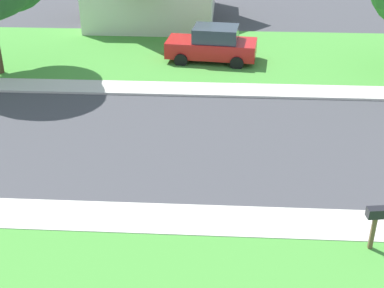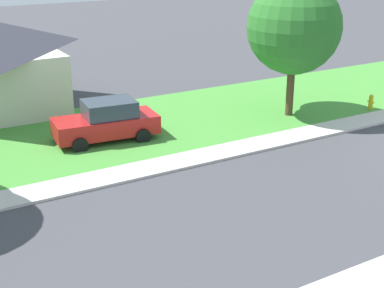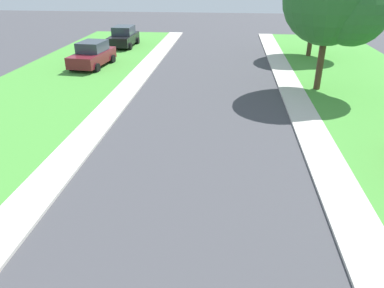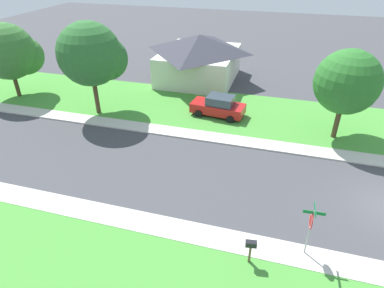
{
  "view_description": "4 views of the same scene",
  "coord_description": "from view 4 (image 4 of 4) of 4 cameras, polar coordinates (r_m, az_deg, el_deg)",
  "views": [
    {
      "loc": [
        -16.68,
        10.79,
        8.93
      ],
      "look_at": [
        -2.76,
        11.59,
        1.4
      ],
      "focal_mm": 50.13,
      "sensor_mm": 36.0,
      "label": 1
    },
    {
      "loc": [
        -12.62,
        19.41,
        8.17
      ],
      "look_at": [
        2.99,
        10.24,
        1.4
      ],
      "focal_mm": 52.21,
      "sensor_mm": 36.0,
      "label": 2
    },
    {
      "loc": [
        1.06,
        0.12,
        6.37
      ],
      "look_at": [
        0.03,
        10.3,
        1.4
      ],
      "focal_mm": 34.16,
      "sensor_mm": 36.0,
      "label": 3
    },
    {
      "loc": [
        -15.71,
        6.62,
        12.08
      ],
      "look_at": [
        1.23,
        11.45,
        1.4
      ],
      "focal_mm": 30.74,
      "sensor_mm": 36.0,
      "label": 4
    }
  ],
  "objects": [
    {
      "name": "lawn_east",
      "position": [
        28.36,
        3.48,
        6.06
      ],
      "size": [
        8.0,
        56.0,
        0.08
      ],
      "primitive_type": "cube",
      "color": "#479338",
      "rests_on": "ground"
    },
    {
      "name": "stop_sign_far_corner",
      "position": [
        15.32,
        19.92,
        -12.82
      ],
      "size": [
        0.92,
        0.92,
        2.77
      ],
      "color": "#9E9EA3",
      "rests_on": "ground"
    },
    {
      "name": "sidewalk_east",
      "position": [
        24.29,
        1.0,
        1.55
      ],
      "size": [
        1.4,
        56.0,
        0.1
      ],
      "primitive_type": "cube",
      "color": "beige",
      "rests_on": "ground"
    },
    {
      "name": "tree_sidewalk_far",
      "position": [
        24.85,
        25.56,
        9.51
      ],
      "size": [
        4.68,
        4.35,
        6.45
      ],
      "color": "#4C3823",
      "rests_on": "ground"
    },
    {
      "name": "tree_corner_large",
      "position": [
        27.26,
        -16.66,
        14.51
      ],
      "size": [
        5.26,
        4.89,
        7.42
      ],
      "color": "#4C3823",
      "rests_on": "ground"
    },
    {
      "name": "mailbox",
      "position": [
        14.97,
        10.16,
        -17.13
      ],
      "size": [
        0.3,
        0.51,
        1.31
      ],
      "color": "brown",
      "rests_on": "ground"
    },
    {
      "name": "house_right_setback",
      "position": [
        34.43,
        1.24,
        14.86
      ],
      "size": [
        9.05,
        7.86,
        4.6
      ],
      "color": "silver",
      "rests_on": "ground"
    },
    {
      "name": "sidewalk_west",
      "position": [
        17.17,
        -7.42,
        -13.57
      ],
      "size": [
        1.4,
        56.0,
        0.1
      ],
      "primitive_type": "cube",
      "color": "beige",
      "rests_on": "ground"
    },
    {
      "name": "tree_sidewalk_mid",
      "position": [
        33.74,
        -28.85,
        13.71
      ],
      "size": [
        5.19,
        4.83,
        6.61
      ],
      "color": "#4C3823",
      "rests_on": "ground"
    },
    {
      "name": "car_red_near_corner",
      "position": [
        26.95,
        4.62,
        6.56
      ],
      "size": [
        2.38,
        4.47,
        1.76
      ],
      "color": "red",
      "rests_on": "ground"
    }
  ]
}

